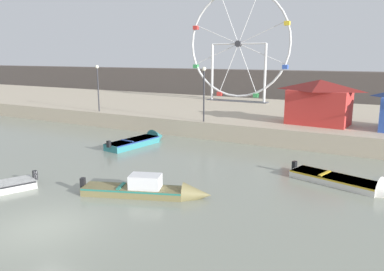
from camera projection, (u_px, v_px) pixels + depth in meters
ground_plane at (41, 228)px, 14.14m from camera, size 240.00×240.00×0.00m
quay_promenade at (264, 116)px, 36.34m from camera, size 110.00×18.59×1.31m
distant_town_skyline at (309, 87)px, 52.33m from camera, size 140.00×3.00×4.40m
motorboat_white_red_stripe at (358, 185)px, 18.25m from camera, size 5.76×2.82×1.30m
motorboat_olive_wood at (155, 190)px, 17.28m from camera, size 6.02×3.11×1.34m
motorboat_teal_painted at (142, 140)px, 27.67m from camera, size 2.00×5.63×1.29m
ferris_wheel_white_frame at (238, 46)px, 41.74m from camera, size 11.82×1.20×12.30m
carnival_booth_red_striped at (319, 101)px, 28.01m from camera, size 4.98×3.28×3.33m
promenade_lamp_near at (204, 86)px, 29.04m from camera, size 0.32×0.32×4.22m
promenade_lamp_far at (98, 82)px, 34.57m from camera, size 0.32×0.32×4.25m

